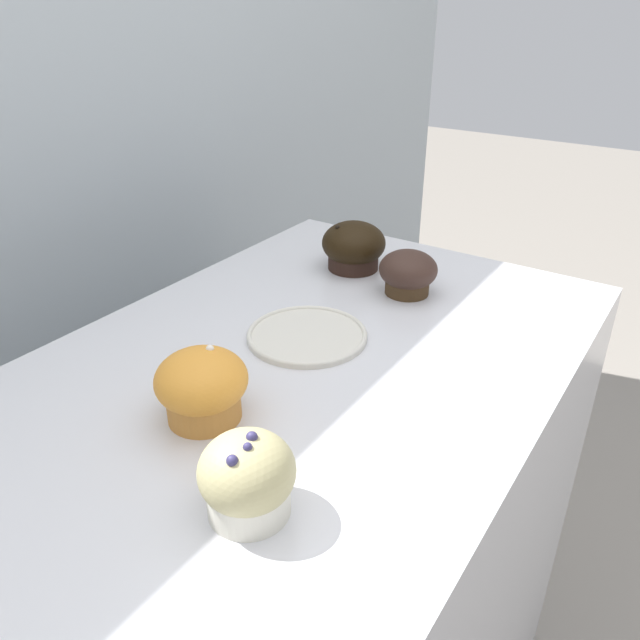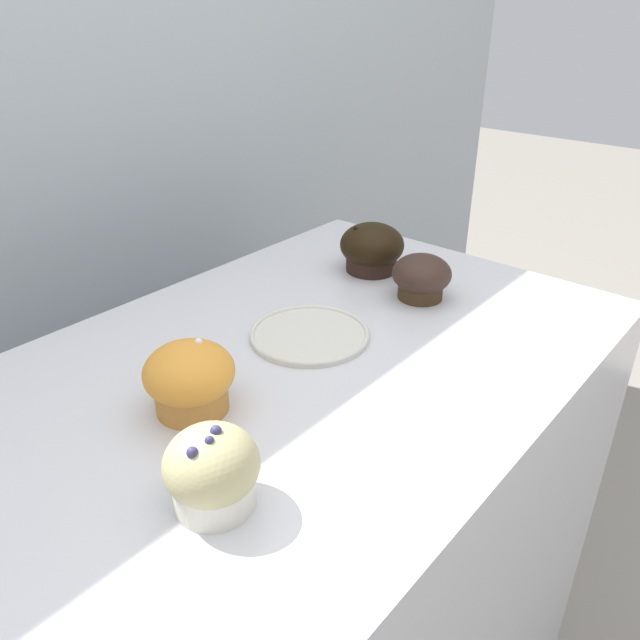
{
  "view_description": "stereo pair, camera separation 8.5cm",
  "coord_description": "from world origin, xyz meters",
  "views": [
    {
      "loc": [
        -0.57,
        -0.42,
        1.34
      ],
      "look_at": [
        0.05,
        -0.01,
        0.95
      ],
      "focal_mm": 35.0,
      "sensor_mm": 36.0,
      "label": 1
    },
    {
      "loc": [
        -0.52,
        -0.49,
        1.34
      ],
      "look_at": [
        0.05,
        -0.01,
        0.95
      ],
      "focal_mm": 35.0,
      "sensor_mm": 36.0,
      "label": 2
    }
  ],
  "objects": [
    {
      "name": "wall_back",
      "position": [
        0.0,
        0.6,
        0.9
      ],
      "size": [
        3.2,
        0.1,
        1.8
      ],
      "primitive_type": "cube",
      "color": "#A8B2B7",
      "rests_on": "ground"
    },
    {
      "name": "display_counter",
      "position": [
        0.0,
        0.0,
        0.45
      ],
      "size": [
        1.0,
        0.64,
        0.9
      ],
      "primitive_type": "cube",
      "color": "silver",
      "rests_on": "ground"
    },
    {
      "name": "muffin_front_center",
      "position": [
        0.28,
        -0.03,
        0.94
      ],
      "size": [
        0.09,
        0.09,
        0.07
      ],
      "color": "#3E2B18",
      "rests_on": "display_counter"
    },
    {
      "name": "muffin_back_left",
      "position": [
        -0.24,
        -0.12,
        0.94
      ],
      "size": [
        0.09,
        0.09,
        0.09
      ],
      "color": "silver",
      "rests_on": "display_counter"
    },
    {
      "name": "muffin_back_right",
      "position": [
        -0.15,
        0.02,
        0.94
      ],
      "size": [
        0.11,
        0.11,
        0.09
      ],
      "color": "#C47E36",
      "rests_on": "display_counter"
    },
    {
      "name": "muffin_front_left",
      "position": [
        0.32,
        0.1,
        0.94
      ],
      "size": [
        0.11,
        0.11,
        0.09
      ],
      "color": "black",
      "rests_on": "display_counter"
    },
    {
      "name": "serving_plate",
      "position": [
        0.07,
        0.02,
        0.91
      ],
      "size": [
        0.17,
        0.17,
        0.01
      ],
      "color": "beige",
      "rests_on": "display_counter"
    }
  ]
}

